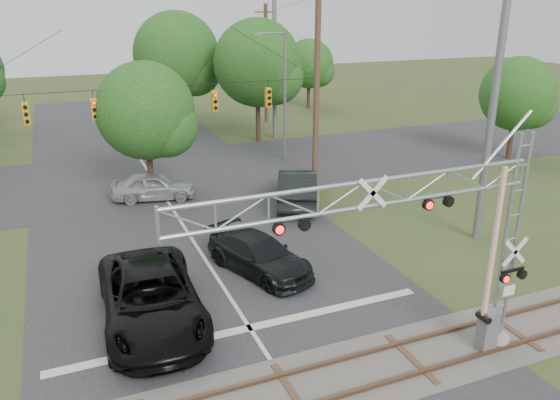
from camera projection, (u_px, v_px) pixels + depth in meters
name	position (u px, v px, depth m)	size (l,w,h in m)	color
road_main	(213.00, 271.00, 22.21)	(14.00, 90.00, 0.02)	#242426
road_cross	(151.00, 176.00, 34.37)	(90.00, 12.00, 0.02)	#242426
railroad_track	(292.00, 392.00, 15.26)	(90.00, 3.20, 0.17)	#544E49
crossing_gantry	(426.00, 236.00, 14.88)	(10.86, 0.88, 6.91)	gray
traffic_signal_span	(174.00, 95.00, 29.31)	(19.34, 0.36, 11.50)	slate
pickup_black	(151.00, 298.00, 18.33)	(3.17, 6.88, 1.91)	black
car_dark	(259.00, 255.00, 21.97)	(2.08, 5.12, 1.48)	black
sedan_silver	(154.00, 186.00, 30.12)	(1.81, 4.49, 1.53)	#939399
suv_dark	(297.00, 187.00, 29.39)	(2.01, 5.77, 1.90)	black
streetlight	(283.00, 90.00, 36.30)	(2.31, 0.24, 8.67)	slate
utility_poles	(193.00, 77.00, 32.17)	(26.86, 28.63, 13.39)	#492E22
treeline	(148.00, 73.00, 40.62)	(51.78, 28.30, 9.80)	#39251A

